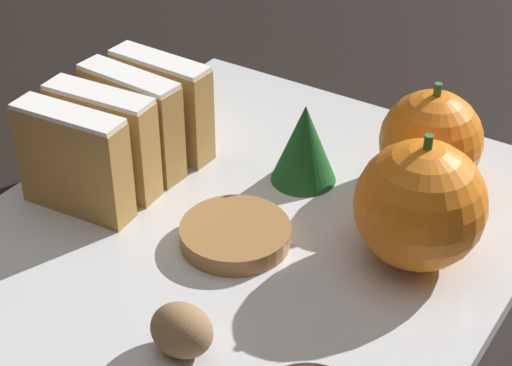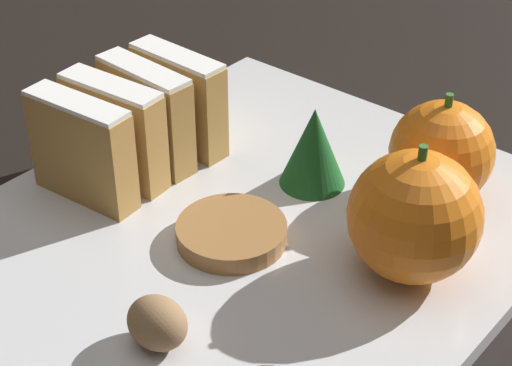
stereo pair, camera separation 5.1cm
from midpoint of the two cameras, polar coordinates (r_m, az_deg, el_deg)
The scene contains 11 objects.
ground_plane at distance 0.54m, azimuth -2.74°, elevation -3.79°, with size 6.00×6.00×0.00m, color black.
serving_platter at distance 0.54m, azimuth -2.75°, elevation -3.29°, with size 0.31×0.35×0.01m.
stollen_slice_front at distance 0.54m, azimuth -14.75°, elevation 1.31°, with size 0.08×0.03×0.07m.
stollen_slice_second at distance 0.56m, azimuth -12.78°, elevation 2.71°, with size 0.08×0.03×0.07m.
stollen_slice_third at distance 0.58m, azimuth -10.82°, elevation 3.98°, with size 0.08×0.02×0.07m.
stollen_slice_fourth at distance 0.59m, azimuth -8.77°, elevation 5.10°, with size 0.07×0.02×0.07m.
orange_near at distance 0.49m, azimuth 7.94°, elevation -1.58°, with size 0.08×0.08×0.08m.
orange_far at distance 0.55m, azimuth 9.01°, elevation 2.70°, with size 0.07×0.07×0.07m.
walnut at distance 0.44m, azimuth -8.35°, elevation -9.82°, with size 0.03×0.03×0.03m.
gingerbread_cookie at distance 0.51m, azimuth -4.27°, elevation -3.53°, with size 0.07×0.07×0.01m.
evergreen_sprig at distance 0.56m, azimuth 0.37°, elevation 2.65°, with size 0.04×0.04×0.06m.
Camera 1 is at (0.23, -0.36, 0.33)m, focal length 60.00 mm.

